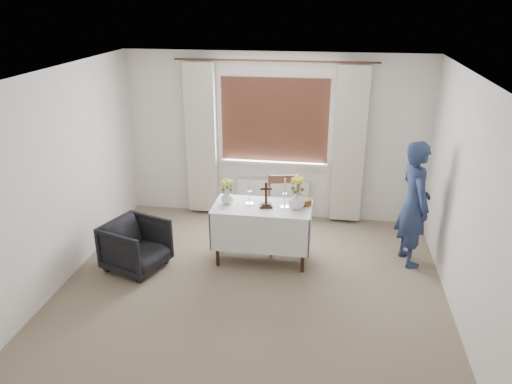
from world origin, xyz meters
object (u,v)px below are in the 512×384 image
(person, at_px, (414,204))
(flower_vase_right, at_px, (297,200))
(altar_table, at_px, (262,233))
(armchair, at_px, (136,246))
(wooden_cross, at_px, (266,195))
(flower_vase_left, at_px, (227,197))
(wooden_chair, at_px, (285,215))

(person, distance_m, flower_vase_right, 1.47)
(altar_table, height_order, armchair, altar_table)
(altar_table, xyz_separation_m, armchair, (-1.53, -0.46, -0.07))
(altar_table, relative_size, wooden_cross, 3.72)
(flower_vase_left, bearing_deg, armchair, -156.59)
(wooden_chair, height_order, flower_vase_right, wooden_chair)
(altar_table, xyz_separation_m, person, (1.88, 0.25, 0.43))
(flower_vase_right, bearing_deg, flower_vase_left, 178.83)
(armchair, distance_m, wooden_cross, 1.75)
(altar_table, distance_m, armchair, 1.60)
(wooden_chair, distance_m, flower_vase_right, 0.54)
(armchair, height_order, flower_vase_right, flower_vase_right)
(flower_vase_left, height_order, flower_vase_right, flower_vase_right)
(wooden_chair, bearing_deg, armchair, -168.39)
(wooden_chair, height_order, armchair, wooden_chair)
(flower_vase_right, bearing_deg, armchair, -167.07)
(altar_table, distance_m, flower_vase_left, 0.65)
(altar_table, height_order, flower_vase_right, flower_vase_right)
(person, height_order, wooden_cross, person)
(armchair, relative_size, flower_vase_left, 3.97)
(wooden_chair, bearing_deg, person, -16.33)
(person, relative_size, flower_vase_left, 9.30)
(person, xyz_separation_m, wooden_cross, (-1.83, -0.28, 0.12))
(armchair, bearing_deg, wooden_cross, -55.63)
(wooden_chair, distance_m, armchair, 1.97)
(wooden_chair, xyz_separation_m, armchair, (-1.79, -0.81, -0.19))
(flower_vase_left, bearing_deg, wooden_chair, 25.54)
(altar_table, bearing_deg, armchair, -163.46)
(wooden_chair, xyz_separation_m, flower_vase_left, (-0.71, -0.34, 0.35))
(person, bearing_deg, flower_vase_left, 80.71)
(person, relative_size, wooden_cross, 4.86)
(wooden_cross, bearing_deg, wooden_chair, 49.41)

